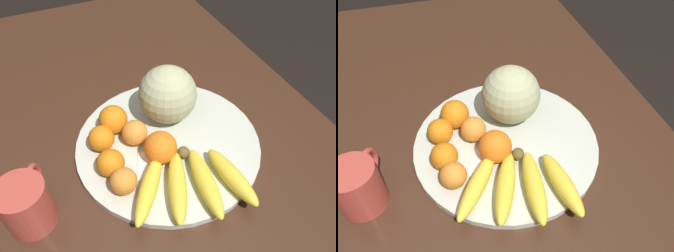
% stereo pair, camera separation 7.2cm
% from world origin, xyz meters
% --- Properties ---
extents(kitchen_table, '(1.52, 0.87, 0.76)m').
position_xyz_m(kitchen_table, '(0.00, 0.00, 0.66)').
color(kitchen_table, '#3D2316').
rests_on(kitchen_table, ground_plane).
extents(fruit_bowl, '(0.42, 0.42, 0.02)m').
position_xyz_m(fruit_bowl, '(-0.04, -0.03, 0.77)').
color(fruit_bowl, beige).
rests_on(fruit_bowl, kitchen_table).
extents(melon, '(0.14, 0.14, 0.14)m').
position_xyz_m(melon, '(0.03, -0.06, 0.84)').
color(melon, '#B2B789').
rests_on(melon, fruit_bowl).
extents(banana_bunch, '(0.20, 0.26, 0.04)m').
position_xyz_m(banana_bunch, '(-0.18, -0.02, 0.79)').
color(banana_bunch, brown).
rests_on(banana_bunch, fruit_bowl).
extents(orange_front_left, '(0.06, 0.06, 0.06)m').
position_xyz_m(orange_front_left, '(0.00, 0.11, 0.80)').
color(orange_front_left, orange).
rests_on(orange_front_left, fruit_bowl).
extents(orange_front_right, '(0.06, 0.06, 0.06)m').
position_xyz_m(orange_front_right, '(-0.01, 0.04, 0.80)').
color(orange_front_right, orange).
rests_on(orange_front_right, fruit_bowl).
extents(orange_mid_center, '(0.07, 0.07, 0.07)m').
position_xyz_m(orange_mid_center, '(0.04, 0.07, 0.81)').
color(orange_mid_center, orange).
rests_on(orange_mid_center, fruit_bowl).
extents(orange_back_left, '(0.07, 0.07, 0.07)m').
position_xyz_m(orange_back_left, '(-0.08, 0.01, 0.81)').
color(orange_back_left, orange).
rests_on(orange_back_left, fruit_bowl).
extents(orange_back_right, '(0.06, 0.06, 0.06)m').
position_xyz_m(orange_back_right, '(-0.13, 0.10, 0.80)').
color(orange_back_right, orange).
rests_on(orange_back_right, fruit_bowl).
extents(orange_top_small, '(0.06, 0.06, 0.06)m').
position_xyz_m(orange_top_small, '(-0.07, 0.11, 0.80)').
color(orange_top_small, orange).
rests_on(orange_top_small, fruit_bowl).
extents(produce_tag, '(0.08, 0.05, 0.00)m').
position_xyz_m(produce_tag, '(-0.09, 0.05, 0.78)').
color(produce_tag, white).
rests_on(produce_tag, fruit_bowl).
extents(ceramic_mug, '(0.13, 0.09, 0.10)m').
position_xyz_m(ceramic_mug, '(-0.11, 0.28, 0.81)').
color(ceramic_mug, '#B74238').
rests_on(ceramic_mug, kitchen_table).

